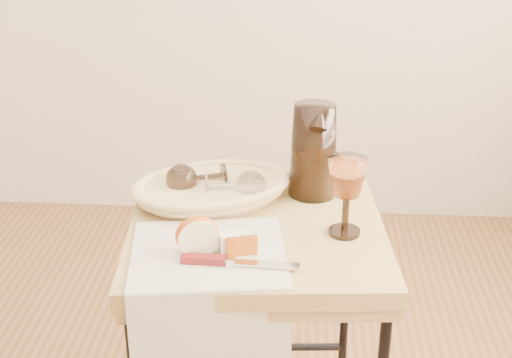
# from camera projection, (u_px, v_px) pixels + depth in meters

# --- Properties ---
(side_table) EXTENTS (0.62, 0.62, 0.73)m
(side_table) POSITION_uv_depth(u_px,v_px,m) (257.00, 353.00, 1.78)
(side_table) COLOR olive
(side_table) RESTS_ON floor
(tea_towel) EXTENTS (0.36, 0.33, 0.01)m
(tea_towel) POSITION_uv_depth(u_px,v_px,m) (208.00, 253.00, 1.50)
(tea_towel) COLOR silver
(tea_towel) RESTS_ON side_table
(bread_basket) EXTENTS (0.41, 0.35, 0.05)m
(bread_basket) POSITION_uv_depth(u_px,v_px,m) (212.00, 190.00, 1.73)
(bread_basket) COLOR tan
(bread_basket) RESTS_ON side_table
(goblet_lying_a) EXTENTS (0.15, 0.12, 0.08)m
(goblet_lying_a) POSITION_uv_depth(u_px,v_px,m) (200.00, 177.00, 1.73)
(goblet_lying_a) COLOR #473429
(goblet_lying_a) RESTS_ON bread_basket
(goblet_lying_b) EXTENTS (0.13, 0.09, 0.07)m
(goblet_lying_b) POSITION_uv_depth(u_px,v_px,m) (232.00, 186.00, 1.70)
(goblet_lying_b) COLOR white
(goblet_lying_b) RESTS_ON bread_basket
(pitcher) EXTENTS (0.20, 0.27, 0.27)m
(pitcher) POSITION_uv_depth(u_px,v_px,m) (314.00, 150.00, 1.72)
(pitcher) COLOR black
(pitcher) RESTS_ON side_table
(wine_goblet) EXTENTS (0.11, 0.11, 0.18)m
(wine_goblet) POSITION_uv_depth(u_px,v_px,m) (346.00, 197.00, 1.55)
(wine_goblet) COLOR white
(wine_goblet) RESTS_ON side_table
(apple_half) EXTENTS (0.10, 0.07, 0.08)m
(apple_half) POSITION_uv_depth(u_px,v_px,m) (197.00, 235.00, 1.48)
(apple_half) COLOR red
(apple_half) RESTS_ON tea_towel
(apple_wedge) EXTENTS (0.07, 0.05, 0.05)m
(apple_wedge) POSITION_uv_depth(u_px,v_px,m) (235.00, 243.00, 1.49)
(apple_wedge) COLOR #FAF4C4
(apple_wedge) RESTS_ON tea_towel
(table_knife) EXTENTS (0.24, 0.04, 0.02)m
(table_knife) POSITION_uv_depth(u_px,v_px,m) (235.00, 261.00, 1.45)
(table_knife) COLOR silver
(table_knife) RESTS_ON tea_towel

